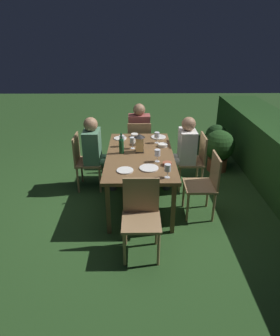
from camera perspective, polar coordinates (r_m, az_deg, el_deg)
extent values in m
plane|color=#26471E|center=(4.44, 0.00, -6.02)|extent=(16.00, 16.00, 0.00)
cube|color=brown|center=(4.11, 0.00, 2.50)|extent=(1.74, 0.93, 0.04)
cube|color=brown|center=(5.01, -4.60, 2.15)|extent=(0.05, 0.05, 0.69)
cube|color=brown|center=(3.59, -6.18, -7.97)|extent=(0.05, 0.05, 0.69)
cube|color=brown|center=(5.01, 4.39, 2.19)|extent=(0.05, 0.05, 0.69)
cube|color=brown|center=(3.60, 6.46, -7.89)|extent=(0.05, 0.05, 0.69)
cube|color=#9E7A51|center=(4.66, 9.62, 1.22)|extent=(0.42, 0.40, 0.03)
cube|color=#9E7A51|center=(4.61, 12.12, 3.77)|extent=(0.40, 0.03, 0.42)
cylinder|color=#9E7A51|center=(4.57, 7.68, -2.29)|extent=(0.03, 0.03, 0.42)
cylinder|color=#9E7A51|center=(4.89, 7.13, -0.33)|extent=(0.03, 0.03, 0.42)
cylinder|color=#9E7A51|center=(4.63, 11.86, -2.24)|extent=(0.03, 0.03, 0.42)
cylinder|color=#9E7A51|center=(4.94, 11.03, -0.31)|extent=(0.03, 0.03, 0.42)
cube|color=white|center=(4.55, 9.11, 4.27)|extent=(0.38, 0.24, 0.50)
sphere|color=#997051|center=(4.44, 9.42, 8.42)|extent=(0.21, 0.21, 0.21)
cylinder|color=white|center=(4.53, 7.34, 1.07)|extent=(0.13, 0.36, 0.13)
cylinder|color=white|center=(4.70, 7.06, 1.97)|extent=(0.13, 0.36, 0.13)
cylinder|color=#333338|center=(4.62, 5.21, -1.63)|extent=(0.11, 0.11, 0.45)
cylinder|color=#333338|center=(4.78, 5.01, -0.65)|extent=(0.11, 0.11, 0.45)
cube|color=#9E7A51|center=(4.64, -9.76, 1.13)|extent=(0.42, 0.40, 0.03)
cube|color=#9E7A51|center=(4.59, -12.28, 3.67)|extent=(0.40, 0.02, 0.42)
cylinder|color=#9E7A51|center=(4.88, -7.29, -0.40)|extent=(0.03, 0.03, 0.42)
cylinder|color=#9E7A51|center=(4.56, -7.76, -2.37)|extent=(0.03, 0.03, 0.42)
cylinder|color=#9E7A51|center=(4.93, -11.22, -0.41)|extent=(0.03, 0.03, 0.42)
cylinder|color=#9E7A51|center=(4.61, -11.96, -2.36)|extent=(0.03, 0.03, 0.42)
cube|color=#4C7A5B|center=(4.53, -9.25, 4.19)|extent=(0.38, 0.24, 0.50)
sphere|color=#997051|center=(4.42, -9.56, 8.35)|extent=(0.21, 0.21, 0.21)
cylinder|color=#4C7A5B|center=(4.69, -7.21, 1.91)|extent=(0.13, 0.36, 0.13)
cylinder|color=#4C7A5B|center=(4.52, -7.44, 1.00)|extent=(0.13, 0.36, 0.13)
cylinder|color=#333338|center=(4.77, -5.15, -0.70)|extent=(0.11, 0.11, 0.45)
cylinder|color=#333338|center=(4.61, -5.30, -1.68)|extent=(0.11, 0.11, 0.45)
cube|color=#9E7A51|center=(3.97, 11.46, -3.42)|extent=(0.42, 0.40, 0.03)
cube|color=#9E7A51|center=(3.91, 14.42, -0.48)|extent=(0.40, 0.03, 0.42)
cylinder|color=#9E7A51|center=(3.90, 9.22, -7.63)|extent=(0.03, 0.03, 0.42)
cylinder|color=#9E7A51|center=(4.20, 8.45, -4.97)|extent=(0.03, 0.03, 0.42)
cylinder|color=#9E7A51|center=(3.97, 14.10, -7.47)|extent=(0.03, 0.03, 0.42)
cylinder|color=#9E7A51|center=(4.27, 12.98, -4.87)|extent=(0.03, 0.03, 0.42)
cube|color=#9E7A51|center=(5.32, -0.14, 4.71)|extent=(0.40, 0.42, 0.03)
cube|color=#9E7A51|center=(5.07, -0.13, 6.35)|extent=(0.03, 0.40, 0.42)
cylinder|color=#9E7A51|center=(5.56, -2.01, 3.15)|extent=(0.03, 0.03, 0.42)
cylinder|color=#9E7A51|center=(5.57, 1.70, 3.17)|extent=(0.03, 0.03, 0.42)
cylinder|color=#9E7A51|center=(5.25, -2.09, 1.75)|extent=(0.03, 0.03, 0.42)
cylinder|color=#9E7A51|center=(5.25, 1.84, 1.77)|extent=(0.03, 0.03, 0.42)
cube|color=#9E4C47|center=(5.29, -0.15, 7.63)|extent=(0.24, 0.38, 0.50)
sphere|color=#997051|center=(5.20, -0.16, 11.25)|extent=(0.21, 0.21, 0.21)
cylinder|color=#9E4C47|center=(5.50, -1.11, 5.72)|extent=(0.36, 0.13, 0.13)
cylinder|color=#9E4C47|center=(5.50, 0.78, 5.72)|extent=(0.36, 0.13, 0.13)
cylinder|color=#333338|center=(5.73, -1.08, 4.01)|extent=(0.11, 0.11, 0.45)
cylinder|color=#333338|center=(5.74, 0.73, 4.02)|extent=(0.11, 0.11, 0.45)
cube|color=#9E7A51|center=(3.21, 0.24, -10.47)|extent=(0.40, 0.42, 0.03)
cube|color=#9E7A51|center=(3.24, 0.20, -5.30)|extent=(0.03, 0.40, 0.42)
cylinder|color=#9E7A51|center=(3.22, 3.61, -15.45)|extent=(0.03, 0.03, 0.42)
cylinder|color=#9E7A51|center=(3.22, -3.05, -15.51)|extent=(0.03, 0.03, 0.42)
cylinder|color=#9E7A51|center=(3.48, 3.22, -11.80)|extent=(0.03, 0.03, 0.42)
cylinder|color=#9E7A51|center=(3.48, -2.84, -11.84)|extent=(0.03, 0.03, 0.42)
cube|color=black|center=(4.17, -0.08, 3.27)|extent=(0.12, 0.12, 0.01)
cube|color=#F9D17A|center=(4.13, -0.08, 4.65)|extent=(0.11, 0.11, 0.20)
cone|color=black|center=(4.09, -0.08, 6.29)|extent=(0.15, 0.15, 0.05)
cylinder|color=#144723|center=(4.10, -3.62, 4.20)|extent=(0.07, 0.07, 0.20)
cylinder|color=#144723|center=(4.05, -3.68, 6.12)|extent=(0.03, 0.03, 0.09)
cylinder|color=silver|center=(4.51, 3.26, 4.91)|extent=(0.06, 0.06, 0.00)
cylinder|color=silver|center=(4.50, 3.28, 5.42)|extent=(0.01, 0.01, 0.08)
cylinder|color=silver|center=(4.47, 3.30, 6.41)|extent=(0.08, 0.08, 0.08)
cylinder|color=maroon|center=(4.48, 3.29, 6.12)|extent=(0.07, 0.07, 0.03)
cylinder|color=silver|center=(4.38, -3.49, 4.26)|extent=(0.06, 0.06, 0.00)
cylinder|color=silver|center=(4.37, -3.51, 4.77)|extent=(0.01, 0.01, 0.08)
cylinder|color=silver|center=(4.34, -3.54, 5.79)|extent=(0.08, 0.08, 0.08)
cylinder|color=maroon|center=(4.34, -3.53, 5.50)|extent=(0.07, 0.07, 0.03)
cylinder|color=silver|center=(3.46, 5.31, -1.80)|extent=(0.06, 0.06, 0.00)
cylinder|color=silver|center=(3.44, 5.34, -1.18)|extent=(0.01, 0.01, 0.08)
cylinder|color=silver|center=(3.41, 5.39, 0.06)|extent=(0.08, 0.08, 0.08)
cylinder|color=maroon|center=(3.42, 5.38, -0.30)|extent=(0.07, 0.07, 0.03)
cylinder|color=silver|center=(4.29, -1.45, 3.85)|extent=(0.06, 0.06, 0.00)
cylinder|color=silver|center=(4.28, -1.45, 4.37)|extent=(0.01, 0.01, 0.08)
cylinder|color=silver|center=(4.25, -1.47, 5.41)|extent=(0.08, 0.08, 0.08)
cylinder|color=maroon|center=(4.26, -1.46, 5.11)|extent=(0.07, 0.07, 0.03)
cylinder|color=silver|center=(3.86, 3.37, 1.29)|extent=(0.06, 0.06, 0.00)
cylinder|color=silver|center=(3.85, 3.38, 1.86)|extent=(0.01, 0.01, 0.08)
cylinder|color=silver|center=(3.82, 3.42, 3.00)|extent=(0.08, 0.08, 0.08)
cylinder|color=maroon|center=(3.83, 3.41, 2.67)|extent=(0.07, 0.07, 0.03)
cylinder|color=silver|center=(3.66, 1.74, -0.01)|extent=(0.24, 0.24, 0.01)
cylinder|color=silver|center=(4.69, -3.86, 5.77)|extent=(0.20, 0.20, 0.01)
cylinder|color=silver|center=(4.74, 3.61, 6.01)|extent=(0.24, 0.24, 0.01)
cylinder|color=silver|center=(3.60, -2.92, -0.47)|extent=(0.21, 0.21, 0.01)
cylinder|color=silver|center=(4.77, -1.09, 6.38)|extent=(0.11, 0.11, 0.05)
cylinder|color=#424C1E|center=(4.76, -1.09, 6.49)|extent=(0.10, 0.10, 0.02)
cylinder|color=#BCAD8E|center=(4.43, -0.78, 4.90)|extent=(0.12, 0.12, 0.06)
cylinder|color=tan|center=(4.42, -0.78, 5.04)|extent=(0.10, 0.10, 0.02)
cylinder|color=#9E5138|center=(3.76, 5.31, 0.83)|extent=(0.12, 0.12, 0.04)
cylinder|color=#477533|center=(3.76, 5.31, 0.95)|extent=(0.10, 0.10, 0.01)
cylinder|color=silver|center=(4.37, 4.45, 4.44)|extent=(0.14, 0.14, 0.04)
cylinder|color=beige|center=(4.37, 4.45, 4.54)|extent=(0.12, 0.12, 0.01)
cylinder|color=brown|center=(6.05, 14.25, 3.41)|extent=(0.27, 0.27, 0.26)
sphere|color=#193816|center=(5.95, 14.56, 6.15)|extent=(0.42, 0.42, 0.42)
cylinder|color=brown|center=(5.46, 14.68, 0.83)|extent=(0.34, 0.34, 0.24)
sphere|color=#1E4219|center=(5.33, 15.09, 4.25)|extent=(0.54, 0.54, 0.54)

